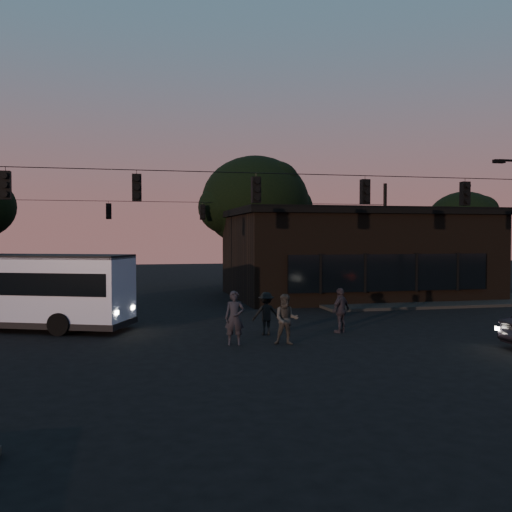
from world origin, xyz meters
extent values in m
plane|color=black|center=(0.00, 0.00, 0.00)|extent=(120.00, 120.00, 0.00)
cube|color=black|center=(12.00, 14.00, 0.07)|extent=(14.00, 10.00, 0.15)
cube|color=black|center=(9.00, 16.00, 2.50)|extent=(15.00, 10.00, 5.00)
cube|color=black|center=(9.00, 16.00, 5.20)|extent=(15.40, 10.40, 0.40)
cube|color=black|center=(9.00, 10.88, 1.80)|extent=(11.50, 0.18, 2.00)
cylinder|color=black|center=(4.00, 22.00, 2.00)|extent=(0.44, 0.44, 4.00)
ellipsoid|color=black|center=(4.00, 22.00, 6.20)|extent=(7.60, 7.60, 6.46)
cylinder|color=black|center=(18.00, 18.00, 1.50)|extent=(0.44, 0.44, 3.00)
ellipsoid|color=black|center=(18.00, 18.00, 4.65)|extent=(5.20, 5.20, 4.42)
cylinder|color=black|center=(0.00, 4.00, 6.20)|extent=(26.00, 0.03, 0.03)
cube|color=black|center=(-9.00, 4.00, 5.55)|extent=(0.34, 0.30, 1.00)
cube|color=black|center=(-4.50, 4.00, 5.55)|extent=(0.34, 0.30, 1.00)
cube|color=black|center=(0.00, 4.00, 5.55)|extent=(0.34, 0.30, 1.00)
cube|color=black|center=(4.50, 4.00, 5.55)|extent=(0.34, 0.30, 1.00)
cube|color=black|center=(9.00, 4.00, 5.55)|extent=(0.34, 0.30, 1.00)
cylinder|color=black|center=(13.00, 20.00, 3.75)|extent=(0.24, 0.24, 7.50)
cylinder|color=black|center=(0.00, 20.00, 6.00)|extent=(26.00, 0.03, 0.03)
cube|color=black|center=(-6.00, 20.00, 5.35)|extent=(0.34, 0.30, 1.00)
cube|color=black|center=(0.00, 20.00, 5.35)|extent=(0.34, 0.30, 1.00)
cube|color=black|center=(6.00, 20.00, 5.35)|extent=(0.34, 0.30, 1.00)
cube|color=#A2AACF|center=(-9.89, 7.39, 1.69)|extent=(10.75, 6.31, 2.52)
cube|color=black|center=(-9.89, 7.39, 1.93)|extent=(10.38, 6.19, 0.87)
cube|color=black|center=(-9.89, 7.39, 2.95)|extent=(10.75, 6.31, 0.15)
cube|color=black|center=(-9.89, 7.39, 0.34)|extent=(10.87, 6.41, 0.24)
cylinder|color=black|center=(-7.40, 5.05, 0.44)|extent=(0.90, 0.56, 0.87)
cylinder|color=black|center=(-6.48, 7.28, 0.44)|extent=(0.90, 0.56, 0.87)
imported|color=black|center=(-1.24, 1.85, 0.94)|extent=(0.76, 0.58, 1.88)
imported|color=#353430|center=(0.51, 1.49, 0.88)|extent=(1.00, 0.86, 1.76)
imported|color=#2C2730|center=(3.25, 3.38, 0.88)|extent=(1.09, 0.94, 1.75)
imported|color=black|center=(0.29, 3.55, 0.82)|extent=(1.11, 0.70, 1.63)
camera|label=1|loc=(-4.84, -17.46, 3.77)|focal=40.00mm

